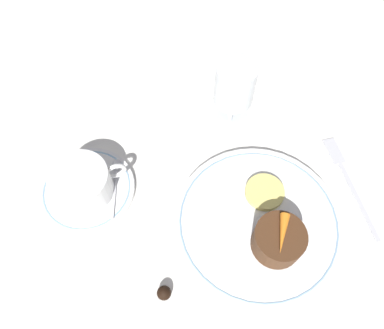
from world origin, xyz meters
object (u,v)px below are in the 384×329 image
Objects in this scene: dinner_plate at (258,222)px; wine_glass at (234,88)px; dessert_cake at (278,240)px; coffee_cup at (82,183)px; fork at (346,175)px.

wine_glass reaches higher than dinner_plate.
wine_glass is 1.86× the size of dessert_cake.
coffee_cup is 0.86× the size of wine_glass.
dessert_cake is (0.24, -0.19, -0.00)m from coffee_cup.
dinner_plate is 0.18m from fork.
wine_glass reaches higher than fork.
coffee_cup is at bearing 147.12° from dinner_plate.
dessert_cake is at bearing -81.03° from dinner_plate.
wine_glass is at bearing 127.87° from fork.
dinner_plate is 1.89× the size of wine_glass.
wine_glass is 0.24m from dessert_cake.
dessert_cake is (0.01, -0.04, 0.03)m from dinner_plate.
dinner_plate is 0.21m from wine_glass.
dinner_plate is 1.36× the size of fork.
coffee_cup is 0.62× the size of fork.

